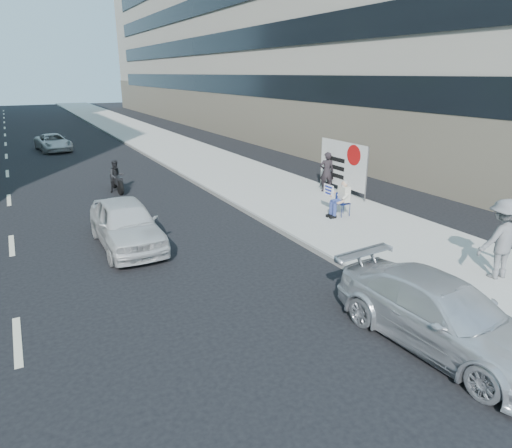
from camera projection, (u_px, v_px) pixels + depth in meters
ground at (341, 309)px, 10.28m from camera, size 160.00×160.00×0.00m
near_sidewalk at (194, 156)px, 28.81m from camera, size 5.00×120.00×0.15m
near_building at (277, 16)px, 41.53m from camera, size 14.00×70.00×20.00m
seated_protester at (340, 196)px, 16.29m from camera, size 0.83×1.12×1.31m
jogger at (501, 239)px, 11.27m from camera, size 1.41×0.93×2.03m
pedestrian_woman at (327, 172)px, 19.68m from camera, size 0.74×0.63×1.72m
protest_banner at (343, 164)px, 19.24m from camera, size 0.08×3.06×2.20m
parked_sedan at (442, 314)px, 8.76m from camera, size 2.18×4.67×1.32m
white_sedan_near at (126, 223)px, 13.85m from camera, size 1.71×4.25×1.45m
white_sedan_far at (53, 142)px, 31.15m from camera, size 2.32×4.24×1.13m
motorcycle at (117, 178)px, 20.28m from camera, size 0.73×2.05×1.42m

